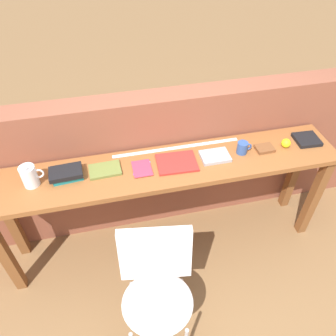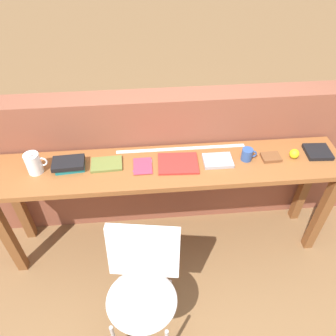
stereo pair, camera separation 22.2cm
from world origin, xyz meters
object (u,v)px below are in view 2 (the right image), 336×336
book_stack_leftmost (69,164)px  sports_ball_small (294,154)px  pitcher_white (34,163)px  leather_journal_brown (271,157)px  book_repair_rightmost (318,152)px  mug (247,154)px  pamphlet_pile_colourful (143,166)px  chair_white_moulded (142,284)px  magazine_cycling (107,164)px  book_open_centre (178,163)px

book_stack_leftmost → sports_ball_small: bearing=-1.1°
pitcher_white → sports_ball_small: (1.79, -0.01, -0.04)m
leather_journal_brown → book_repair_rightmost: bearing=2.4°
mug → pamphlet_pile_colourful: bearing=-179.2°
chair_white_moulded → magazine_cycling: size_ratio=4.19×
pitcher_white → book_open_centre: bearing=-0.6°
magazine_cycling → book_open_centre: magazine_cycling is taller
book_open_centre → mug: 0.49m
book_stack_leftmost → book_open_centre: bearing=-2.5°
chair_white_moulded → magazine_cycling: bearing=106.2°
pitcher_white → leather_journal_brown: (1.63, -0.01, -0.07)m
pamphlet_pile_colourful → book_repair_rightmost: 1.26m
pitcher_white → book_open_centre: (0.96, -0.01, -0.07)m
book_open_centre → mug: bearing=4.0°
chair_white_moulded → sports_ball_small: 1.36m
pitcher_white → sports_ball_small: pitcher_white is taller
pamphlet_pile_colourful → mug: size_ratio=1.60×
leather_journal_brown → sports_ball_small: sports_ball_small is taller
mug → sports_ball_small: size_ratio=1.62×
magazine_cycling → book_repair_rightmost: (1.51, -0.01, 0.00)m
book_repair_rightmost → book_open_centre: bearing=-175.2°
pitcher_white → book_stack_leftmost: (0.22, 0.02, -0.05)m
magazine_cycling → pamphlet_pile_colourful: (0.25, -0.03, -0.00)m
leather_journal_brown → pitcher_white: bearing=178.1°
magazine_cycling → leather_journal_brown: 1.16m
book_open_centre → book_repair_rightmost: (1.02, 0.03, 0.01)m
pitcher_white → mug: pitcher_white is taller
pitcher_white → mug: size_ratio=1.67×
pitcher_white → sports_ball_small: size_ratio=2.71×
pitcher_white → book_stack_leftmost: size_ratio=0.83×
pamphlet_pile_colourful → book_repair_rightmost: (1.26, 0.03, 0.01)m
pitcher_white → mug: (1.45, 0.00, -0.03)m
pamphlet_pile_colourful → mug: (0.73, 0.01, 0.04)m
mug → leather_journal_brown: bearing=-2.2°
pamphlet_pile_colourful → book_repair_rightmost: book_repair_rightmost is taller
book_stack_leftmost → chair_white_moulded: bearing=-57.2°
leather_journal_brown → book_repair_rightmost: size_ratio=0.74×
chair_white_moulded → magazine_cycling: 0.83m
book_open_centre → mug: mug is taller
pamphlet_pile_colourful → leather_journal_brown: leather_journal_brown is taller
pamphlet_pile_colourful → leather_journal_brown: (0.91, 0.00, 0.01)m
book_open_centre → book_repair_rightmost: bearing=4.4°
book_open_centre → sports_ball_small: bearing=2.9°
pamphlet_pile_colourful → sports_ball_small: sports_ball_small is taller
book_stack_leftmost → mug: 1.23m
pamphlet_pile_colourful → pitcher_white: bearing=179.2°
magazine_cycling → book_repair_rightmost: 1.51m
chair_white_moulded → sports_ball_small: sports_ball_small is taller
leather_journal_brown → book_open_centre: bearing=178.7°
chair_white_moulded → book_open_centre: (0.29, 0.68, 0.36)m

